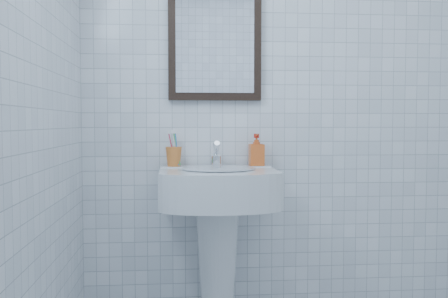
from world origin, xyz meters
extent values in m
cube|color=white|center=(0.00, 1.20, 1.25)|extent=(2.20, 0.02, 2.50)
cube|color=white|center=(-1.10, 0.00, 1.25)|extent=(0.02, 2.40, 2.50)
cone|color=white|center=(-0.39, 1.01, 0.36)|extent=(0.23, 0.23, 0.73)
cube|color=white|center=(-0.39, 0.96, 0.80)|extent=(0.58, 0.42, 0.18)
cube|color=white|center=(-0.39, 1.12, 0.87)|extent=(0.58, 0.10, 0.03)
cylinder|color=silver|center=(-0.39, 0.93, 0.89)|extent=(0.36, 0.36, 0.01)
cylinder|color=silver|center=(-0.39, 1.10, 0.92)|extent=(0.06, 0.06, 0.06)
cylinder|color=silver|center=(-0.39, 1.08, 0.98)|extent=(0.03, 0.11, 0.09)
cylinder|color=silver|center=(-0.39, 1.12, 0.96)|extent=(0.04, 0.06, 0.10)
imported|color=#CB4F13|center=(-0.17, 1.12, 0.97)|extent=(0.08, 0.08, 0.17)
cube|color=black|center=(-0.39, 1.18, 1.55)|extent=(0.50, 0.04, 0.62)
cube|color=white|center=(-0.39, 1.16, 1.55)|extent=(0.42, 0.00, 0.54)
camera|label=1|loc=(-0.58, -1.51, 1.12)|focal=40.00mm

